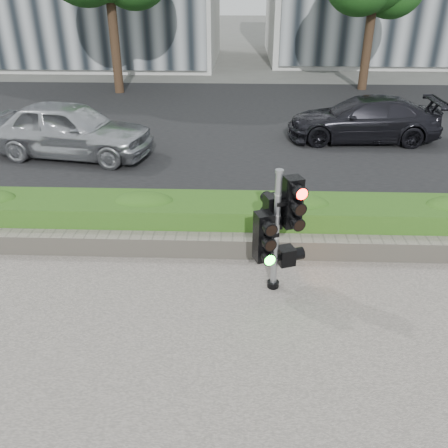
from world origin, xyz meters
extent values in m
plane|color=#51514C|center=(0.00, 0.00, 0.00)|extent=(120.00, 120.00, 0.00)
cube|color=black|center=(0.00, 10.00, 0.01)|extent=(60.00, 13.00, 0.02)
cube|color=gray|center=(0.00, 3.15, 0.06)|extent=(60.00, 0.25, 0.12)
cube|color=gray|center=(0.00, 1.90, 0.20)|extent=(12.00, 0.32, 0.34)
cube|color=#59952E|center=(0.00, 2.55, 0.37)|extent=(12.00, 1.00, 0.68)
cylinder|color=black|center=(-4.50, 14.50, 2.02)|extent=(0.36, 0.36, 4.03)
cylinder|color=black|center=(5.50, 15.50, 1.79)|extent=(0.36, 0.36, 3.58)
cylinder|color=black|center=(1.00, 0.98, 0.07)|extent=(0.18, 0.18, 0.09)
cylinder|color=gray|center=(1.00, 0.98, 0.94)|extent=(0.09, 0.09, 1.83)
cylinder|color=gray|center=(1.00, 0.98, 1.88)|extent=(0.12, 0.12, 0.04)
cube|color=#FF1107|center=(1.21, 1.03, 1.41)|extent=(0.30, 0.30, 0.73)
cube|color=#14E51E|center=(0.82, 0.89, 0.94)|extent=(0.30, 0.30, 0.73)
cube|color=black|center=(0.96, 1.19, 1.19)|extent=(0.30, 0.30, 0.50)
cube|color=orange|center=(1.18, 1.08, 0.52)|extent=(0.30, 0.30, 0.27)
imported|color=#AFB1B7|center=(-3.88, 6.73, 0.73)|extent=(4.39, 2.34, 1.42)
imported|color=black|center=(3.91, 8.41, 0.63)|extent=(4.20, 1.72, 1.22)
camera|label=1|loc=(0.49, -4.93, 4.15)|focal=38.00mm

